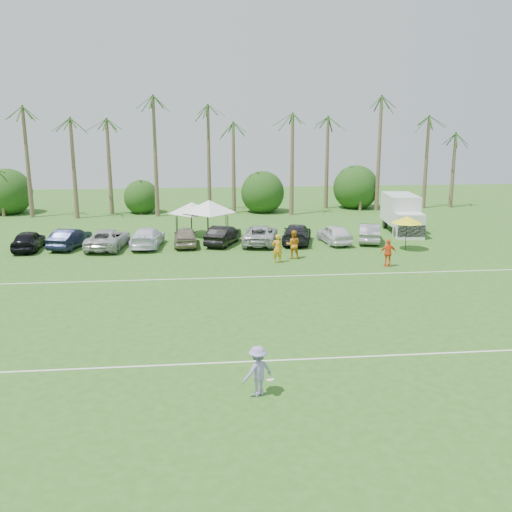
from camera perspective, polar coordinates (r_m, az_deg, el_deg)
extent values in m
plane|color=#2E5E1C|center=(20.31, -3.83, -12.93)|extent=(120.00, 120.00, 0.00)
cube|color=white|center=(22.12, -4.04, -10.62)|extent=(80.00, 0.10, 0.01)
cube|color=white|center=(33.44, -4.78, -2.23)|extent=(80.00, 0.10, 0.01)
cone|color=brown|center=(58.72, -22.44, 8.04)|extent=(0.44, 0.44, 9.00)
cone|color=brown|center=(57.48, -17.65, 8.83)|extent=(0.44, 0.44, 10.00)
cone|color=brown|center=(56.79, -13.68, 9.54)|extent=(0.44, 0.44, 11.00)
cone|color=brown|center=(56.52, -9.54, 8.19)|extent=(0.44, 0.44, 8.00)
cone|color=brown|center=(56.38, -5.45, 8.81)|extent=(0.44, 0.44, 9.00)
cone|color=brown|center=(56.52, -1.35, 9.38)|extent=(0.44, 0.44, 10.00)
cone|color=brown|center=(56.95, 2.72, 9.91)|extent=(0.44, 0.44, 11.00)
cone|color=brown|center=(58.03, 7.65, 8.38)|extent=(0.44, 0.44, 8.00)
cone|color=brown|center=(59.36, 12.42, 8.79)|extent=(0.44, 0.44, 9.00)
cone|color=brown|center=(61.07, 16.96, 9.12)|extent=(0.44, 0.44, 10.00)
cone|color=brown|center=(62.69, 20.40, 9.42)|extent=(0.44, 0.44, 11.00)
cylinder|color=brown|center=(60.66, -23.68, 4.45)|extent=(0.30, 0.30, 1.40)
sphere|color=#173D11|center=(60.52, -23.78, 5.48)|extent=(4.00, 4.00, 4.00)
cylinder|color=brown|center=(58.05, -11.33, 4.96)|extent=(0.30, 0.30, 1.40)
sphere|color=#173D11|center=(57.90, -11.38, 6.04)|extent=(4.00, 4.00, 4.00)
cylinder|color=brown|center=(58.17, 0.57, 5.24)|extent=(0.30, 0.30, 1.40)
sphere|color=#173D11|center=(58.02, 0.57, 6.32)|extent=(4.00, 4.00, 4.00)
cylinder|color=brown|center=(60.12, 10.12, 5.30)|extent=(0.30, 0.30, 1.40)
sphere|color=#173D11|center=(59.98, 10.16, 6.34)|extent=(4.00, 4.00, 4.00)
imported|color=orange|center=(36.82, 2.14, 0.76)|extent=(0.70, 0.49, 1.86)
imported|color=orange|center=(37.94, 3.74, 1.16)|extent=(1.01, 0.83, 1.90)
imported|color=#FF571C|center=(36.73, 13.08, 0.31)|extent=(1.05, 0.46, 1.76)
cube|color=silver|center=(48.74, 14.22, 4.64)|extent=(2.70, 4.45, 2.31)
cube|color=silver|center=(46.08, 15.06, 2.94)|extent=(2.27, 1.86, 1.94)
cube|color=black|center=(45.47, 15.26, 2.43)|extent=(2.14, 0.48, 0.92)
cube|color=#E5590C|center=(49.11, 15.50, 4.14)|extent=(0.16, 1.47, 0.83)
cylinder|color=black|center=(46.12, 13.85, 2.32)|extent=(0.36, 0.85, 0.83)
cylinder|color=black|center=(46.61, 16.05, 2.30)|extent=(0.36, 0.85, 0.83)
cylinder|color=black|center=(49.82, 12.78, 3.18)|extent=(0.36, 0.85, 0.83)
cylinder|color=black|center=(50.27, 14.83, 3.16)|extent=(0.36, 0.85, 0.83)
cylinder|color=black|center=(44.63, -7.97, 2.84)|extent=(0.06, 0.06, 1.78)
cylinder|color=black|center=(44.61, -4.80, 2.92)|extent=(0.06, 0.06, 1.78)
cylinder|color=black|center=(47.06, -7.88, 3.39)|extent=(0.06, 0.06, 1.78)
cylinder|color=black|center=(47.04, -4.86, 3.46)|extent=(0.06, 0.06, 1.78)
pyramid|color=silver|center=(45.54, -6.43, 5.36)|extent=(3.84, 3.84, 0.89)
cylinder|color=black|center=(43.43, -6.47, 2.72)|extent=(0.06, 0.06, 1.97)
cylinder|color=black|center=(43.49, -2.83, 2.80)|extent=(0.06, 0.06, 1.97)
cylinder|color=black|center=(46.15, -6.45, 3.35)|extent=(0.06, 0.06, 1.97)
cylinder|color=black|center=(46.20, -3.02, 3.43)|extent=(0.06, 0.06, 1.97)
pyramid|color=white|center=(44.48, -4.74, 5.59)|extent=(4.26, 4.26, 0.99)
cylinder|color=black|center=(41.70, 14.78, 2.05)|extent=(0.05, 0.05, 2.18)
cone|color=yellow|center=(41.50, 14.87, 3.53)|extent=(2.18, 2.18, 0.50)
imported|color=#9287C0|center=(19.36, 0.18, -11.43)|extent=(1.30, 1.12, 1.74)
cylinder|color=white|center=(19.39, 1.42, -12.21)|extent=(0.27, 0.27, 0.03)
imported|color=black|center=(43.49, -21.79, 1.47)|extent=(1.72, 4.18, 1.42)
imported|color=black|center=(43.24, -18.11, 1.71)|extent=(2.56, 4.54, 1.42)
imported|color=#ABABAB|center=(42.24, -14.58, 1.68)|extent=(2.98, 5.36, 1.42)
imported|color=white|center=(42.21, -10.81, 1.86)|extent=(2.44, 5.05, 1.42)
imported|color=gray|center=(42.09, -7.06, 1.97)|extent=(1.75, 4.19, 1.42)
imported|color=black|center=(42.30, -3.31, 2.11)|extent=(3.02, 4.55, 1.42)
imported|color=#AEAFB0|center=(42.35, 0.44, 2.15)|extent=(3.30, 5.46, 1.42)
imported|color=black|center=(42.87, 4.10, 2.25)|extent=(3.10, 5.22, 1.42)
imported|color=white|center=(43.05, 7.82, 2.20)|extent=(2.18, 4.33, 1.42)
imported|color=gray|center=(44.00, 11.25, 2.31)|extent=(2.60, 4.54, 1.42)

